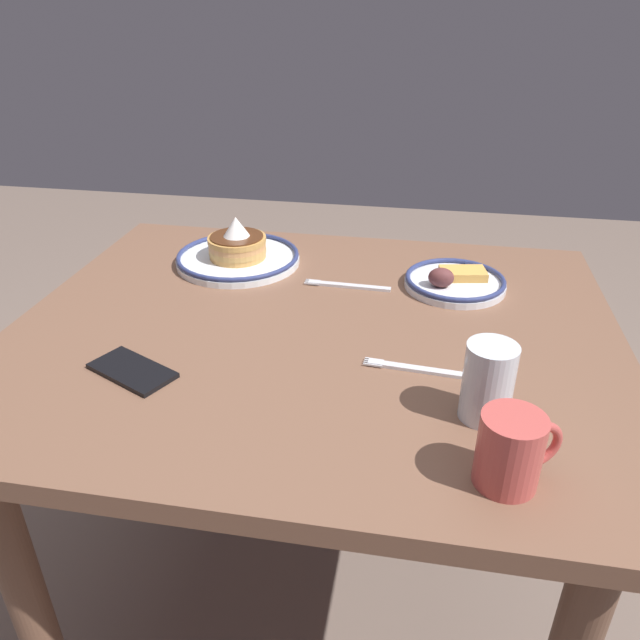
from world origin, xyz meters
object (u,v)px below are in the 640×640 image
(plate_near_main, at_px, (454,281))
(fork_far, at_px, (347,286))
(cell_phone, at_px, (132,371))
(drinking_glass, at_px, (487,386))
(plate_center_pancakes, at_px, (238,253))
(coffee_mug, at_px, (512,449))
(fork_near, at_px, (420,369))

(plate_near_main, bearing_deg, fork_far, 9.56)
(cell_phone, bearing_deg, drinking_glass, -156.10)
(plate_near_main, bearing_deg, plate_center_pancakes, -5.42)
(coffee_mug, xyz_separation_m, drinking_glass, (0.02, -0.13, 0.00))
(coffee_mug, bearing_deg, plate_center_pancakes, -48.65)
(fork_near, bearing_deg, cell_phone, 10.70)
(drinking_glass, relative_size, fork_far, 0.66)
(plate_center_pancakes, distance_m, fork_near, 0.56)
(drinking_glass, height_order, cell_phone, drinking_glass)
(fork_near, xyz_separation_m, fork_far, (0.16, -0.29, 0.00))
(plate_near_main, height_order, fork_far, plate_near_main)
(plate_near_main, height_order, drinking_glass, drinking_glass)
(plate_near_main, xyz_separation_m, fork_near, (0.06, 0.33, -0.01))
(fork_near, distance_m, fork_far, 0.33)
(drinking_glass, bearing_deg, fork_near, -47.86)
(coffee_mug, height_order, fork_far, coffee_mug)
(plate_center_pancakes, relative_size, fork_far, 1.52)
(coffee_mug, distance_m, fork_far, 0.60)
(plate_near_main, xyz_separation_m, cell_phone, (0.52, 0.42, -0.01))
(plate_near_main, relative_size, fork_far, 1.14)
(coffee_mug, distance_m, drinking_glass, 0.13)
(fork_far, bearing_deg, plate_near_main, -170.44)
(plate_center_pancakes, xyz_separation_m, cell_phone, (0.04, 0.46, -0.02))
(drinking_glass, relative_size, cell_phone, 0.83)
(plate_center_pancakes, relative_size, cell_phone, 1.92)
(coffee_mug, relative_size, cell_phone, 0.76)
(fork_far, bearing_deg, plate_center_pancakes, -17.56)
(plate_center_pancakes, bearing_deg, plate_near_main, 174.58)
(coffee_mug, bearing_deg, fork_near, -63.77)
(plate_near_main, distance_m, fork_near, 0.33)
(plate_near_main, relative_size, drinking_glass, 1.74)
(plate_center_pancakes, height_order, drinking_glass, drinking_glass)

